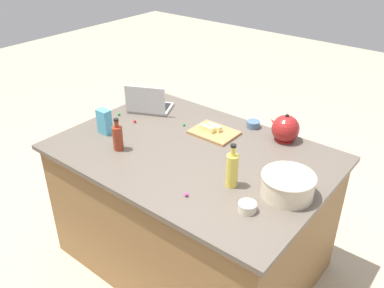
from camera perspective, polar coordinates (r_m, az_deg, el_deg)
The scene contains 17 objects.
ground_plane at distance 3.12m, azimuth 0.00°, elevation -15.34°, with size 12.00×12.00×0.00m, color #B7A88E.
island_counter at distance 2.81m, azimuth 0.00°, elevation -8.84°, with size 1.70×1.18×0.90m.
laptop at distance 3.08m, azimuth -6.04°, elevation 5.42°, with size 0.37×0.34×0.22m.
mixing_bowl_large at distance 2.20m, azimuth 13.21°, elevation -5.52°, with size 0.29×0.29×0.13m.
bottle_oil at distance 2.20m, azimuth 5.61°, elevation -3.54°, with size 0.07×0.07×0.26m.
bottle_soy at distance 2.58m, azimuth -10.31°, elevation 0.92°, with size 0.06×0.06×0.21m.
kettle at distance 2.71m, azimuth 12.88°, elevation 2.05°, with size 0.21×0.18×0.20m.
cutting_board at distance 2.76m, azimuth 3.10°, elevation 1.60°, with size 0.30×0.23×0.02m, color #AD7F4C.
butter_stick_left at distance 2.77m, azimuth 3.14°, elevation 2.36°, with size 0.11×0.04×0.04m, color #F4E58C.
butter_stick_right at distance 2.75m, azimuth 2.14°, elevation 2.19°, with size 0.11×0.04×0.04m, color #F4E58C.
ramekin_small at distance 2.08m, azimuth 7.71°, elevation -8.70°, with size 0.09×0.09×0.05m, color beige.
ramekin_medium at distance 2.86m, azimuth 8.53°, elevation 2.74°, with size 0.09×0.09×0.05m, color slate.
candy_bag at distance 2.79m, azimuth -12.12°, elevation 3.09°, with size 0.09×0.06×0.17m, color #4CA5CC.
candy_0 at distance 2.93m, azimuth -7.99°, elevation 3.18°, with size 0.02×0.02×0.02m, color red.
candy_1 at distance 2.86m, azimuth -1.11°, elevation 2.71°, with size 0.02×0.02×0.02m, color green.
candy_2 at distance 3.05m, azimuth -10.15°, elevation 4.13°, with size 0.02×0.02×0.02m, color green.
candy_3 at distance 2.16m, azimuth -0.78°, elevation -7.08°, with size 0.02×0.02×0.02m, color #CC3399.
Camera 1 is at (-1.37, 1.72, 2.21)m, focal length 38.26 mm.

